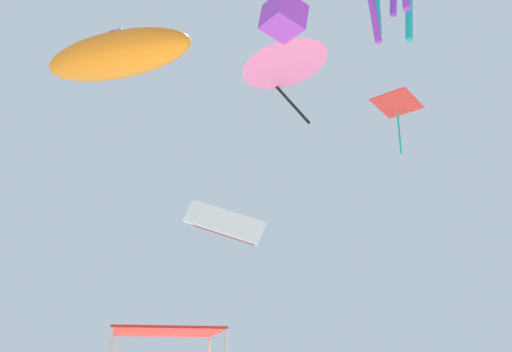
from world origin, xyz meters
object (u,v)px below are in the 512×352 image
at_px(canopy_tent, 166,336).
at_px(kite_diamond_red, 397,106).
at_px(kite_delta_pink, 283,59).
at_px(kite_inflatable_orange, 118,54).
at_px(kite_parafoil_white, 224,223).

relative_size(canopy_tent, kite_diamond_red, 0.97).
bearing_deg(kite_diamond_red, canopy_tent, 97.63).
xyz_separation_m(kite_delta_pink, kite_diamond_red, (7.16, 2.13, -0.98)).
distance_m(kite_delta_pink, kite_diamond_red, 7.54).
distance_m(canopy_tent, kite_inflatable_orange, 16.59).
relative_size(canopy_tent, kite_delta_pink, 0.53).
bearing_deg(kite_inflatable_orange, kite_diamond_red, 41.48).
distance_m(kite_parafoil_white, kite_inflatable_orange, 15.72).
xyz_separation_m(canopy_tent, kite_diamond_red, (12.97, 12.45, 13.51)).
distance_m(canopy_tent, kite_parafoil_white, 24.99).
relative_size(kite_delta_pink, kite_parafoil_white, 1.07).
height_order(kite_parafoil_white, kite_inflatable_orange, kite_inflatable_orange).
bearing_deg(kite_parafoil_white, kite_inflatable_orange, -95.72).
xyz_separation_m(canopy_tent, kite_inflatable_orange, (-2.41, 9.57, 13.33)).
xyz_separation_m(kite_parafoil_white, kite_inflatable_orange, (-7.14, -13.29, 4.42)).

